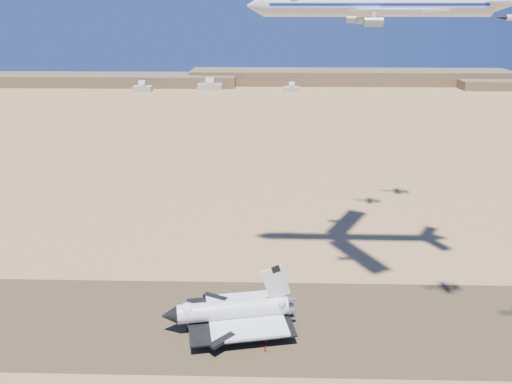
{
  "coord_description": "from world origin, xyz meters",
  "views": [
    {
      "loc": [
        12.61,
        -135.07,
        94.56
      ],
      "look_at": [
        8.94,
        8.0,
        41.74
      ],
      "focal_mm": 35.0,
      "sensor_mm": 36.0,
      "label": 1
    }
  ],
  "objects_px": {
    "carrier_747": "(369,5)",
    "crew_c": "(266,342)",
    "crew_a": "(257,338)",
    "chase_jet_f": "(431,4)",
    "crew_b": "(265,349)",
    "shuttle": "(232,312)"
  },
  "relations": [
    {
      "from": "shuttle",
      "to": "crew_a",
      "type": "xyz_separation_m",
      "value": [
        8.05,
        -6.81,
        -4.61
      ]
    },
    {
      "from": "carrier_747",
      "to": "crew_b",
      "type": "xyz_separation_m",
      "value": [
        -31.57,
        -47.24,
        -94.46
      ]
    },
    {
      "from": "shuttle",
      "to": "chase_jet_f",
      "type": "height_order",
      "value": "chase_jet_f"
    },
    {
      "from": "crew_b",
      "to": "crew_c",
      "type": "height_order",
      "value": "crew_b"
    },
    {
      "from": "carrier_747",
      "to": "crew_c",
      "type": "distance_m",
      "value": 108.82
    },
    {
      "from": "shuttle",
      "to": "crew_a",
      "type": "height_order",
      "value": "shuttle"
    },
    {
      "from": "carrier_747",
      "to": "crew_a",
      "type": "bearing_deg",
      "value": -128.37
    },
    {
      "from": "crew_b",
      "to": "chase_jet_f",
      "type": "bearing_deg",
      "value": -74.51
    },
    {
      "from": "crew_a",
      "to": "crew_c",
      "type": "height_order",
      "value": "crew_a"
    },
    {
      "from": "crew_a",
      "to": "shuttle",
      "type": "bearing_deg",
      "value": 63.94
    },
    {
      "from": "crew_c",
      "to": "carrier_747",
      "type": "bearing_deg",
      "value": -99.69
    },
    {
      "from": "carrier_747",
      "to": "crew_c",
      "type": "bearing_deg",
      "value": -125.12
    },
    {
      "from": "shuttle",
      "to": "crew_c",
      "type": "relative_size",
      "value": 26.62
    },
    {
      "from": "crew_c",
      "to": "crew_a",
      "type": "bearing_deg",
      "value": -2.73
    },
    {
      "from": "shuttle",
      "to": "crew_c",
      "type": "bearing_deg",
      "value": -48.43
    },
    {
      "from": "shuttle",
      "to": "carrier_747",
      "type": "xyz_separation_m",
      "value": [
        42.16,
        35.42,
        89.86
      ]
    },
    {
      "from": "crew_b",
      "to": "crew_c",
      "type": "xyz_separation_m",
      "value": [
        0.18,
        3.53,
        -0.12
      ]
    },
    {
      "from": "carrier_747",
      "to": "crew_a",
      "type": "height_order",
      "value": "carrier_747"
    },
    {
      "from": "crew_c",
      "to": "chase_jet_f",
      "type": "xyz_separation_m",
      "value": [
        68.61,
        103.05,
        95.57
      ]
    },
    {
      "from": "crew_b",
      "to": "crew_c",
      "type": "distance_m",
      "value": 3.53
    },
    {
      "from": "crew_c",
      "to": "shuttle",
      "type": "bearing_deg",
      "value": -11.6
    },
    {
      "from": "shuttle",
      "to": "chase_jet_f",
      "type": "xyz_separation_m",
      "value": [
        79.38,
        94.76,
        90.85
      ]
    }
  ]
}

